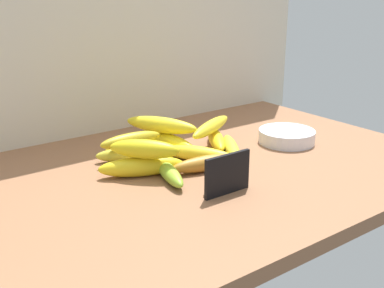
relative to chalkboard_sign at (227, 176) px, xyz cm
name	(u,v)px	position (x,y,z in cm)	size (l,w,h in cm)	color
counter_top	(208,171)	(6.46, 14.45, -5.36)	(110.00, 76.00, 3.00)	brown
back_wall	(120,14)	(6.46, 53.45, 28.14)	(130.00, 2.00, 70.00)	beige
chalkboard_sign	(227,176)	(0.00, 0.00, 0.00)	(11.00, 1.80, 8.40)	black
fruit_bowl	(287,136)	(33.67, 15.29, -2.14)	(14.78, 14.78, 3.44)	silver
banana_0	(167,141)	(5.11, 29.63, -1.69)	(19.35, 4.33, 4.33)	yellow
banana_1	(209,163)	(4.66, 11.85, -2.04)	(17.88, 3.63, 3.63)	#B37726
banana_2	(141,166)	(-9.08, 18.18, -1.68)	(18.75, 4.35, 4.35)	yellow
banana_3	(129,155)	(-7.15, 27.30, -2.11)	(15.39, 3.50, 3.50)	gold
banana_4	(169,173)	(-5.46, 12.76, -2.20)	(15.81, 3.32, 3.32)	#90BC30
banana_5	(232,148)	(15.75, 16.73, -2.24)	(19.66, 3.23, 3.23)	gold
banana_6	(216,140)	(16.66, 23.84, -2.00)	(16.65, 3.72, 3.72)	yellow
banana_7	(199,154)	(6.60, 17.90, -2.02)	(18.82, 3.68, 3.68)	yellow
banana_8	(143,150)	(-3.06, 27.53, -1.84)	(18.22, 4.02, 4.02)	yellow
banana_9	(145,149)	(-8.70, 17.17, 2.58)	(15.51, 4.16, 4.16)	yellow
banana_10	(211,127)	(15.48, 24.58, 1.51)	(19.87, 3.29, 3.29)	yellow
banana_11	(161,125)	(4.25, 30.67, 2.50)	(19.64, 4.05, 4.05)	yellow
banana_12	(131,140)	(-6.11, 27.75, 1.33)	(15.62, 3.39, 3.39)	gold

